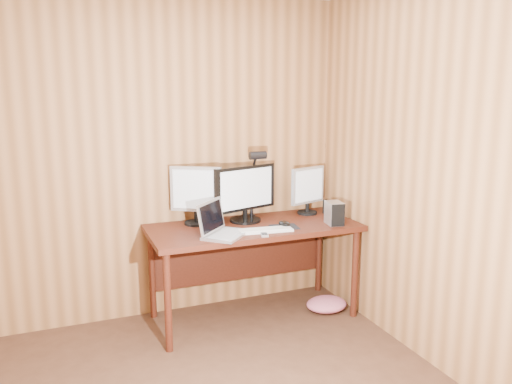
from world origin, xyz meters
TOP-DOWN VIEW (x-y plane):
  - room_shell at (0.00, 0.00)m, footprint 4.00×4.00m
  - desk at (0.93, 1.70)m, footprint 1.60×0.70m
  - monitor_center at (0.91, 1.77)m, footprint 0.55×0.25m
  - monitor_left at (0.53, 1.83)m, footprint 0.36×0.24m
  - monitor_right at (1.49, 1.81)m, footprint 0.34×0.16m
  - laptop at (0.61, 1.46)m, footprint 0.43×0.43m
  - keyboard at (0.94, 1.44)m, footprint 0.42×0.17m
  - mousepad at (1.13, 1.49)m, footprint 0.23×0.20m
  - mouse at (1.13, 1.49)m, footprint 0.09×0.13m
  - hard_drive at (1.52, 1.43)m, footprint 0.13×0.18m
  - phone at (0.90, 1.34)m, footprint 0.08×0.11m
  - speaker at (1.64, 1.77)m, footprint 0.05×0.05m
  - desk_lamp at (1.02, 1.82)m, footprint 0.13×0.19m
  - fabric_pile at (1.52, 1.51)m, footprint 0.37×0.31m

SIDE VIEW (x-z plane):
  - fabric_pile at x=1.52m, z-range 0.00..0.11m
  - desk at x=0.93m, z-range 0.25..1.00m
  - mousepad at x=1.13m, z-range 0.75..0.75m
  - phone at x=0.90m, z-range 0.75..0.76m
  - keyboard at x=0.94m, z-range 0.75..0.77m
  - mouse at x=1.13m, z-range 0.75..0.79m
  - speaker at x=1.64m, z-range 0.75..0.86m
  - laptop at x=0.61m, z-range 0.69..0.93m
  - hard_drive at x=1.52m, z-range 0.75..0.93m
  - monitor_right at x=1.49m, z-range 0.76..1.16m
  - monitor_center at x=0.91m, z-range 0.76..1.20m
  - monitor_left at x=0.53m, z-range 0.77..1.22m
  - desk_lamp at x=1.02m, z-range 0.82..1.41m
  - room_shell at x=0.00m, z-range -0.75..3.25m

